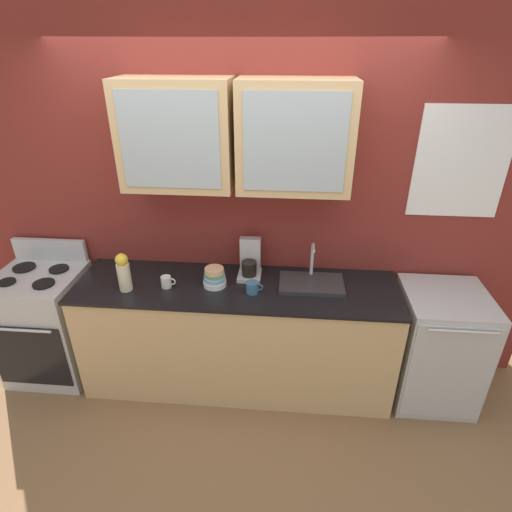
% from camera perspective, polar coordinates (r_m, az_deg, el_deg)
% --- Properties ---
extents(ground_plane, '(10.00, 10.00, 0.00)m').
position_cam_1_polar(ground_plane, '(3.56, -2.44, -16.53)').
color(ground_plane, brown).
extents(back_wall_unit, '(4.53, 0.46, 2.71)m').
position_cam_1_polar(back_wall_unit, '(3.03, -2.15, 8.52)').
color(back_wall_unit, maroon).
rests_on(back_wall_unit, ground_plane).
extents(counter, '(2.35, 0.64, 0.90)m').
position_cam_1_polar(counter, '(3.26, -2.60, -10.86)').
color(counter, tan).
rests_on(counter, ground_plane).
extents(stove_range, '(0.62, 0.62, 1.08)m').
position_cam_1_polar(stove_range, '(3.75, -26.78, -8.36)').
color(stove_range, silver).
rests_on(stove_range, ground_plane).
extents(sink_faucet, '(0.46, 0.29, 0.29)m').
position_cam_1_polar(sink_faucet, '(3.02, 7.65, -3.64)').
color(sink_faucet, '#2D2D30').
rests_on(sink_faucet, counter).
extents(bowl_stack, '(0.17, 0.17, 0.14)m').
position_cam_1_polar(bowl_stack, '(2.99, -5.73, -2.96)').
color(bowl_stack, white).
rests_on(bowl_stack, counter).
extents(vase, '(0.09, 0.09, 0.28)m').
position_cam_1_polar(vase, '(3.03, -17.79, -2.14)').
color(vase, beige).
rests_on(vase, counter).
extents(cup_near_sink, '(0.12, 0.09, 0.08)m').
position_cam_1_polar(cup_near_sink, '(2.90, -0.48, -4.35)').
color(cup_near_sink, '#38608C').
rests_on(cup_near_sink, counter).
extents(cup_near_bowls, '(0.11, 0.07, 0.09)m').
position_cam_1_polar(cup_near_bowls, '(3.03, -12.24, -3.50)').
color(cup_near_bowls, silver).
rests_on(cup_near_bowls, counter).
extents(dishwasher, '(0.58, 0.63, 0.90)m').
position_cam_1_polar(dishwasher, '(3.43, 23.62, -11.39)').
color(dishwasher, silver).
rests_on(dishwasher, ground_plane).
extents(coffee_maker, '(0.17, 0.20, 0.29)m').
position_cam_1_polar(coffee_maker, '(3.08, -0.85, -0.89)').
color(coffee_maker, '#B7B7BC').
rests_on(coffee_maker, counter).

